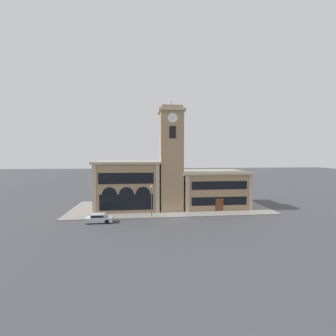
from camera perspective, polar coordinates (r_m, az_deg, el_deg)
name	(u,v)px	position (r m, az deg, el deg)	size (l,w,h in m)	color
ground_plane	(175,218)	(39.79, 1.76, -12.51)	(300.00, 300.00, 0.00)	#424247
sidewalk_kerb	(170,207)	(47.05, 0.51, -9.94)	(39.29, 15.15, 0.15)	gray
clock_tower	(171,159)	(43.76, 0.82, 2.33)	(5.00, 5.00, 21.31)	#9E7F5B
town_hall_left_wing	(128,185)	(46.67, -10.06, -4.16)	(12.83, 10.50, 9.61)	#9E7F5B
town_hall_right_wing	(212,188)	(48.81, 11.08, -5.09)	(13.90, 10.50, 7.50)	#9E7F5B
parked_car_near	(99,218)	(38.47, -17.11, -12.04)	(4.27, 1.86, 1.43)	#B2B7C1
street_lamp	(152,196)	(39.37, -4.20, -7.09)	(0.36, 0.36, 5.43)	#4C4C51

